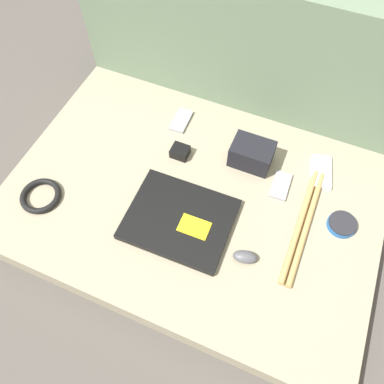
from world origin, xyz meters
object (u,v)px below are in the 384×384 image
(speaker_puck, at_px, (342,224))
(charger_brick, at_px, (180,152))
(computer_mouse, at_px, (245,257))
(camera_pouch, at_px, (252,154))
(phone_small, at_px, (321,172))
(phone_silver, at_px, (281,185))
(laptop, at_px, (179,219))
(phone_black, at_px, (181,120))

(speaker_puck, bearing_deg, charger_brick, 174.49)
(computer_mouse, relative_size, speaker_puck, 0.89)
(speaker_puck, bearing_deg, camera_pouch, 160.01)
(phone_small, bearing_deg, camera_pouch, 179.08)
(phone_small, bearing_deg, charger_brick, -178.64)
(phone_silver, bearing_deg, camera_pouch, 153.37)
(speaker_puck, height_order, phone_small, speaker_puck)
(laptop, relative_size, phone_silver, 3.03)
(phone_silver, distance_m, camera_pouch, 0.14)
(phone_silver, bearing_deg, speaker_puck, -19.14)
(speaker_puck, distance_m, phone_silver, 0.22)
(phone_silver, bearing_deg, phone_black, 160.71)
(speaker_puck, xyz_separation_m, phone_silver, (-0.21, 0.06, -0.01))
(charger_brick, bearing_deg, phone_silver, 1.73)
(laptop, xyz_separation_m, phone_small, (0.35, 0.34, -0.00))
(phone_black, height_order, charger_brick, charger_brick)
(computer_mouse, bearing_deg, camera_pouch, 92.63)
(camera_pouch, bearing_deg, charger_brick, -163.77)
(camera_pouch, bearing_deg, speaker_puck, -19.99)
(computer_mouse, bearing_deg, phone_small, 57.29)
(computer_mouse, distance_m, speaker_puck, 0.31)
(speaker_puck, height_order, phone_black, speaker_puck)
(laptop, height_order, phone_silver, laptop)
(speaker_puck, height_order, phone_silver, speaker_puck)
(phone_small, xyz_separation_m, charger_brick, (-0.45, -0.11, 0.01))
(phone_silver, relative_size, phone_black, 0.98)
(computer_mouse, height_order, charger_brick, charger_brick)
(laptop, xyz_separation_m, computer_mouse, (0.22, -0.04, 0.00))
(laptop, distance_m, computer_mouse, 0.22)
(laptop, xyz_separation_m, phone_black, (-0.15, 0.36, -0.01))
(phone_silver, height_order, charger_brick, charger_brick)
(phone_black, xyz_separation_m, camera_pouch, (0.28, -0.07, 0.04))
(phone_silver, bearing_deg, laptop, -138.22)
(charger_brick, bearing_deg, laptop, -66.78)
(camera_pouch, height_order, charger_brick, camera_pouch)
(computer_mouse, distance_m, phone_small, 0.40)
(speaker_puck, distance_m, phone_small, 0.19)
(phone_silver, height_order, camera_pouch, camera_pouch)
(computer_mouse, distance_m, camera_pouch, 0.34)
(speaker_puck, bearing_deg, laptop, -159.05)
(camera_pouch, bearing_deg, laptop, -113.58)
(laptop, height_order, phone_black, laptop)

